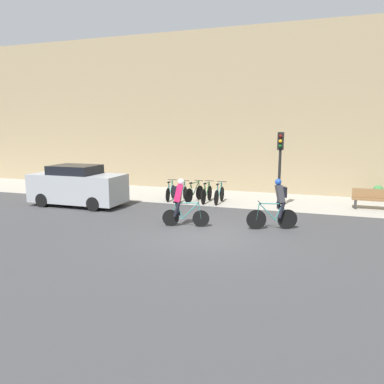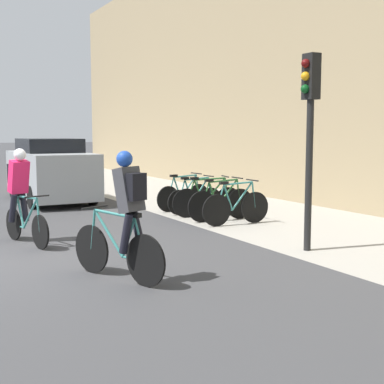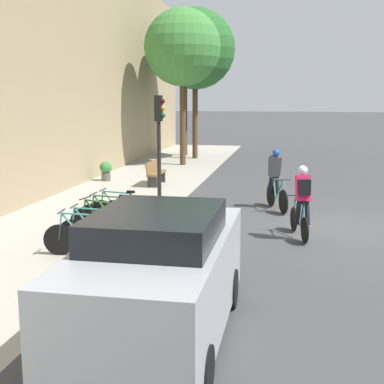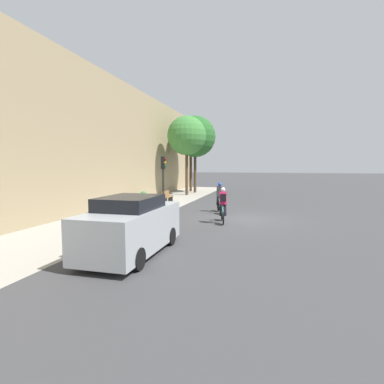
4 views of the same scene
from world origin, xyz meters
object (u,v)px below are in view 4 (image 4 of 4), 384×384
object	(u,v)px
cyclist_grey	(220,197)
traffic_light_pole	(163,173)
parked_bike_0	(115,219)
bench	(167,196)
parked_bike_2	(128,214)
parked_bike_3	(134,212)
cyclist_pink	(223,204)
parked_car	(132,226)
parked_bike_1	(122,217)
parked_bike_4	(139,210)
potted_plant	(144,195)

from	to	relation	value
cyclist_grey	traffic_light_pole	bearing A→B (deg)	95.06
cyclist_grey	parked_bike_0	xyz separation A→B (m)	(-5.57, 3.82, -0.55)
cyclist_grey	bench	size ratio (longest dim) A/B	1.16
parked_bike_2	parked_bike_3	bearing A→B (deg)	0.03
cyclist_pink	parked_car	bearing A→B (deg)	161.05
traffic_light_pole	parked_bike_3	bearing A→B (deg)	173.82
bench	parked_bike_3	bearing A→B (deg)	-173.85
parked_bike_1	parked_bike_2	size ratio (longest dim) A/B	0.91
parked_bike_0	parked_car	world-z (taller)	parked_car
cyclist_grey	parked_bike_0	world-z (taller)	cyclist_grey
parked_bike_2	traffic_light_pole	size ratio (longest dim) A/B	0.52
traffic_light_pole	bench	world-z (taller)	traffic_light_pole
parked_bike_1	parked_bike_3	distance (m)	1.24
parked_bike_0	parked_bike_2	size ratio (longest dim) A/B	0.94
cyclist_pink	parked_bike_3	world-z (taller)	cyclist_pink
cyclist_pink	parked_bike_2	size ratio (longest dim) A/B	1.01
parked_bike_0	parked_bike_1	world-z (taller)	parked_bike_0
cyclist_grey	traffic_light_pole	distance (m)	3.73
cyclist_pink	bench	distance (m)	8.72
parked_bike_0	traffic_light_pole	size ratio (longest dim) A/B	0.49
parked_bike_0	bench	distance (m)	9.14
parked_bike_0	traffic_light_pole	world-z (taller)	traffic_light_pole
parked_bike_0	parked_bike_1	size ratio (longest dim) A/B	1.03
parked_bike_0	bench	xyz separation A→B (m)	(9.11, 0.78, 0.07)
cyclist_pink	cyclist_grey	world-z (taller)	cyclist_grey
parked_bike_2	parked_bike_3	distance (m)	0.62
parked_bike_2	cyclist_pink	bearing A→B (deg)	-77.85
traffic_light_pole	parked_bike_0	bearing A→B (deg)	176.00
parked_bike_1	parked_bike_3	xyz separation A→B (m)	(1.24, 0.00, 0.03)
parked_bike_2	parked_bike_3	size ratio (longest dim) A/B	0.99
cyclist_grey	parked_bike_4	distance (m)	4.94
cyclist_grey	parked_bike_3	bearing A→B (deg)	134.11
parked_bike_0	parked_bike_1	distance (m)	0.62
traffic_light_pole	parked_car	size ratio (longest dim) A/B	0.78
parked_bike_2	traffic_light_pole	bearing A→B (deg)	-5.23
cyclist_grey	potted_plant	world-z (taller)	cyclist_grey
traffic_light_pole	potted_plant	size ratio (longest dim) A/B	4.28
parked_bike_1	traffic_light_pole	xyz separation A→B (m)	(4.64, -0.37, 1.94)
parked_bike_4	parked_car	size ratio (longest dim) A/B	0.40
parked_bike_0	potted_plant	bearing A→B (deg)	16.94
potted_plant	parked_bike_2	bearing A→B (deg)	-160.74
parked_bike_0	parked_bike_3	xyz separation A→B (m)	(1.86, 0.00, 0.02)
traffic_light_pole	potted_plant	distance (m)	5.83
cyclist_pink	parked_bike_2	xyz separation A→B (m)	(-0.98, 4.55, -0.53)
parked_bike_0	parked_bike_2	bearing A→B (deg)	-0.02
cyclist_grey	parked_bike_4	bearing A→B (deg)	128.89
parked_bike_3	traffic_light_pole	size ratio (longest dim) A/B	0.52
parked_bike_0	parked_bike_4	bearing A→B (deg)	0.00
traffic_light_pole	parked_bike_1	bearing A→B (deg)	175.47
potted_plant	traffic_light_pole	bearing A→B (deg)	-143.07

